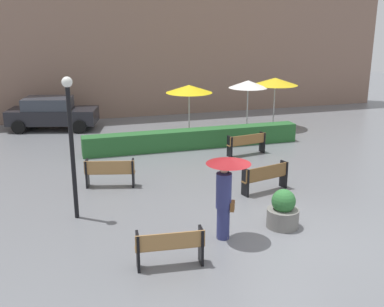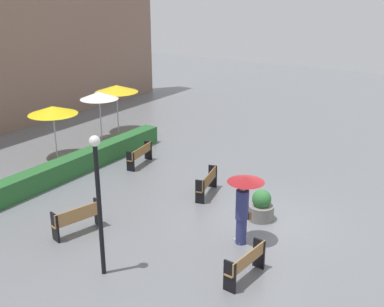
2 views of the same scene
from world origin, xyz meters
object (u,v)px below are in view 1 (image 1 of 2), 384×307
Objects in this scene: patio_umbrella_yellow at (189,89)px; bench_near_left at (170,246)px; bench_far_left at (110,171)px; parked_car at (52,113)px; bench_mid_center at (266,176)px; patio_umbrella_white at (248,84)px; bench_back_row at (247,143)px; pedestrian_with_umbrella at (226,184)px; patio_umbrella_yellow_far at (275,82)px; planter_pot at (283,211)px; lamp_post at (71,134)px.

bench_near_left is at bearing -108.63° from patio_umbrella_yellow.
parked_car is at bearing 100.44° from bench_far_left.
patio_umbrella_white reaches higher than bench_mid_center.
bench_back_row is 7.52m from pedestrian_with_umbrella.
bench_far_left is at bearing -159.69° from bench_back_row.
patio_umbrella_yellow reaches higher than pedestrian_with_umbrella.
bench_mid_center is 0.79× the size of pedestrian_with_umbrella.
patio_umbrella_yellow is at bearing -176.31° from patio_umbrella_yellow_far.
bench_near_left is at bearing -125.51° from patio_umbrella_yellow_far.
planter_pot is at bearing -67.22° from parked_car.
bench_mid_center is 0.37× the size of parked_car.
bench_far_left is 5.50m from bench_near_left.
lamp_post is at bearing -119.19° from bench_far_left.
bench_mid_center is at bearing -117.96° from patio_umbrella_yellow_far.
patio_umbrella_yellow is (3.79, 11.25, 1.67)m from bench_near_left.
bench_far_left is at bearing 157.90° from bench_mid_center.
bench_back_row is at bearing -128.36° from patio_umbrella_yellow_far.
bench_near_left is 0.73× the size of pedestrian_with_umbrella.
bench_back_row is 1.01× the size of bench_mid_center.
planter_pot is 11.65m from patio_umbrella_yellow_far.
bench_near_left is at bearing -83.74° from bench_far_left.
bench_near_left is 2.11m from pedestrian_with_umbrella.
pedestrian_with_umbrella is at bearing -173.87° from planter_pot.
bench_mid_center is (4.01, 3.59, 0.01)m from bench_near_left.
bench_mid_center is at bearing -109.26° from patio_umbrella_white.
bench_back_row is 0.71× the size of patio_umbrella_yellow.
bench_near_left is 5.39m from bench_mid_center.
patio_umbrella_yellow_far is (8.23, 11.54, 1.79)m from bench_near_left.
bench_near_left is at bearing -120.71° from patio_umbrella_white.
parked_car is (-5.58, 13.29, 0.37)m from planter_pot.
parked_car is at bearing 136.99° from bench_back_row.
bench_far_left is 0.69× the size of patio_umbrella_yellow.
bench_near_left is 14.28m from patio_umbrella_yellow_far.
patio_umbrella_yellow_far is at bearing 58.12° from pedestrian_with_umbrella.
bench_mid_center is (4.61, -1.87, -0.01)m from bench_far_left.
planter_pot is 10.28m from patio_umbrella_yellow.
parked_car is at bearing 160.68° from patio_umbrella_white.
patio_umbrella_white reaches higher than pedestrian_with_umbrella.
bench_far_left is 7.45m from patio_umbrella_yellow.
patio_umbrella_white is 0.99× the size of patio_umbrella_yellow_far.
patio_umbrella_yellow is (-0.22, 7.66, 1.65)m from bench_mid_center.
patio_umbrella_yellow_far is at bearing 39.34° from lamp_post.
patio_umbrella_yellow reaches higher than bench_far_left.
pedestrian_with_umbrella is 14.04m from parked_car.
bench_mid_center is at bearing -22.10° from bench_far_left.
planter_pot is 0.44× the size of patio_umbrella_yellow.
bench_mid_center is at bearing -105.17° from bench_back_row.
bench_mid_center is 1.61× the size of planter_pot.
pedestrian_with_umbrella is (2.25, -4.51, 0.89)m from bench_far_left.
bench_near_left is 0.92× the size of bench_mid_center.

